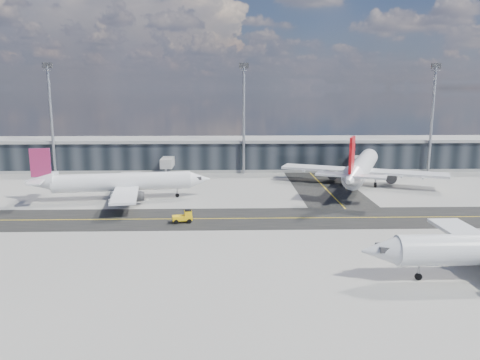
% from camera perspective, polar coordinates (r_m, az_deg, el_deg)
% --- Properties ---
extents(ground, '(300.00, 300.00, 0.00)m').
position_cam_1_polar(ground, '(78.67, 1.69, -5.49)').
color(ground, gray).
rests_on(ground, ground).
extents(taxiway_lanes, '(180.00, 63.00, 0.03)m').
position_cam_1_polar(taxiway_lanes, '(89.28, 3.82, -3.49)').
color(taxiway_lanes, black).
rests_on(taxiway_lanes, ground).
extents(terminal_concourse, '(152.00, 19.80, 8.80)m').
position_cam_1_polar(terminal_concourse, '(131.56, 0.37, 3.08)').
color(terminal_concourse, black).
rests_on(terminal_concourse, ground).
extents(floodlight_masts, '(102.50, 0.70, 28.90)m').
position_cam_1_polar(floodlight_masts, '(123.53, 0.47, 7.93)').
color(floodlight_masts, gray).
rests_on(floodlight_masts, ground).
extents(airliner_af, '(36.87, 31.55, 10.93)m').
position_cam_1_polar(airliner_af, '(98.62, -14.43, -0.27)').
color(airliner_af, white).
rests_on(airliner_af, ground).
extents(airliner_redtail, '(37.26, 43.08, 13.29)m').
position_cam_1_polar(airliner_redtail, '(112.17, 14.58, 1.48)').
color(airliner_redtail, white).
rests_on(airliner_redtail, ground).
extents(baggage_tug, '(3.57, 2.22, 2.09)m').
position_cam_1_polar(baggage_tug, '(80.31, -6.83, -4.44)').
color(baggage_tug, yellow).
rests_on(baggage_tug, ground).
extents(service_van, '(3.61, 5.48, 1.40)m').
position_cam_1_polar(service_van, '(124.20, 11.00, 0.81)').
color(service_van, white).
rests_on(service_van, ground).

